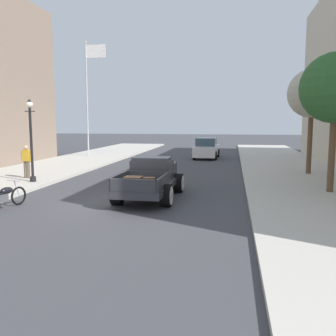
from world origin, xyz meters
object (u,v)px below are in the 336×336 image
object	(u,v)px
car_background_white	(206,149)
pedestrian_sidewalk_left	(26,160)
street_tree_second	(312,94)
flagpole	(89,86)
street_lamp_near	(31,134)
hotrod_truck_gunmetal	(152,178)
street_tree_nearest	(335,89)
motorcycle_parked	(2,197)

from	to	relation	value
car_background_white	pedestrian_sidewalk_left	bearing A→B (deg)	-121.81
street_tree_second	flagpole	bearing A→B (deg)	153.69
pedestrian_sidewalk_left	street_tree_second	world-z (taller)	street_tree_second
car_background_white	street_lamp_near	distance (m)	15.74
hotrod_truck_gunmetal	street_lamp_near	distance (m)	6.56
hotrod_truck_gunmetal	street_tree_nearest	bearing A→B (deg)	12.12
hotrod_truck_gunmetal	street_tree_nearest	world-z (taller)	street_tree_nearest
motorcycle_parked	flagpole	xyz separation A→B (m)	(-3.81, 17.57, 5.33)
pedestrian_sidewalk_left	car_background_white	bearing A→B (deg)	58.19
car_background_white	pedestrian_sidewalk_left	size ratio (longest dim) A/B	2.64
motorcycle_parked	pedestrian_sidewalk_left	xyz separation A→B (m)	(-2.42, 5.62, 0.64)
motorcycle_parked	street_lamp_near	world-z (taller)	street_lamp_near
pedestrian_sidewalk_left	street_lamp_near	size ratio (longest dim) A/B	0.43
hotrod_truck_gunmetal	pedestrian_sidewalk_left	size ratio (longest dim) A/B	3.01
flagpole	street_tree_nearest	size ratio (longest dim) A/B	1.66
street_lamp_near	pedestrian_sidewalk_left	bearing A→B (deg)	132.27
street_lamp_near	motorcycle_parked	bearing A→B (deg)	-71.53
pedestrian_sidewalk_left	street_tree_second	size ratio (longest dim) A/B	0.29
hotrod_truck_gunmetal	street_tree_nearest	size ratio (longest dim) A/B	0.90
hotrod_truck_gunmetal	street_lamp_near	xyz separation A→B (m)	(-6.12, 1.70, 1.63)
pedestrian_sidewalk_left	street_tree_nearest	world-z (taller)	street_tree_nearest
street_tree_second	street_tree_nearest	bearing A→B (deg)	-92.02
hotrod_truck_gunmetal	street_tree_nearest	xyz separation A→B (m)	(7.06, 1.52, 3.50)
car_background_white	motorcycle_parked	bearing A→B (deg)	-106.83
street_tree_second	motorcycle_parked	bearing A→B (deg)	-140.18
flagpole	street_tree_nearest	xyz separation A→B (m)	(15.43, -13.08, -1.51)
hotrod_truck_gunmetal	street_tree_second	size ratio (longest dim) A/B	0.89
car_background_white	flagpole	size ratio (longest dim) A/B	0.48
street_tree_nearest	street_tree_second	world-z (taller)	street_tree_second
street_tree_nearest	street_tree_second	size ratio (longest dim) A/B	0.98
flagpole	street_tree_second	distance (m)	17.48
hotrod_truck_gunmetal	pedestrian_sidewalk_left	distance (m)	7.48
motorcycle_parked	street_tree_nearest	xyz separation A→B (m)	(11.62, 4.49, 3.82)
street_lamp_near	flagpole	size ratio (longest dim) A/B	0.42
pedestrian_sidewalk_left	street_tree_nearest	bearing A→B (deg)	-4.60
motorcycle_parked	street_tree_nearest	world-z (taller)	street_tree_nearest
motorcycle_parked	street_lamp_near	distance (m)	5.29
hotrod_truck_gunmetal	street_lamp_near	size ratio (longest dim) A/B	1.29
hotrod_truck_gunmetal	car_background_white	xyz separation A→B (m)	(1.06, 15.61, 0.01)
hotrod_truck_gunmetal	street_tree_second	xyz separation A→B (m)	(7.25, 6.87, 3.67)
hotrod_truck_gunmetal	motorcycle_parked	distance (m)	5.45
street_lamp_near	street_tree_second	bearing A→B (deg)	21.18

